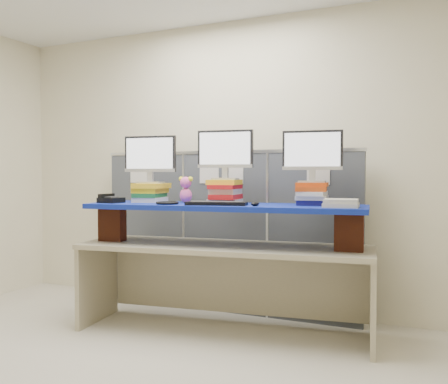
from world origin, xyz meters
The scene contains 18 objects.
room centered at (0.00, 0.00, 1.40)m, with size 5.00×4.00×2.80m.
cubicle_partition centered at (0.00, 1.78, 0.77)m, with size 2.60×0.06×1.53m.
desk centered at (0.26, 1.20, 0.58)m, with size 2.47×1.02×0.73m.
brick_pier_left centered at (-0.73, 1.02, 0.88)m, with size 0.21×0.12×0.29m, color #612815.
brick_pier_right centered at (1.25, 1.29, 0.88)m, with size 0.21×0.12×0.29m, color #612815.
blue_board centered at (0.26, 1.20, 1.04)m, with size 2.28×0.57×0.04m, color navy.
book_stack_left centered at (-0.47, 1.22, 1.15)m, with size 0.28×0.34×0.17m.
book_stack_center centered at (0.21, 1.32, 1.16)m, with size 0.29×0.33×0.20m.
book_stack_right centered at (0.93, 1.42, 1.16)m, with size 0.29×0.33×0.18m.
monitor_left centered at (-0.47, 1.22, 1.46)m, with size 0.48×0.16×0.41m.
monitor_center centered at (0.21, 1.32, 1.50)m, with size 0.48×0.16×0.41m.
monitor_right centered at (0.93, 1.42, 1.48)m, with size 0.48×0.16×0.41m.
keyboard centered at (0.25, 1.07, 1.08)m, with size 0.51×0.27×0.03m.
mouse centered at (0.56, 1.11, 1.08)m, with size 0.06×0.10×0.03m, color black.
desk_phone centered at (-0.71, 0.98, 1.09)m, with size 0.20×0.18×0.08m.
headset centered at (-0.17, 1.01, 1.07)m, with size 0.19×0.19×0.02m, color black.
plush_toy centered at (-0.13, 1.25, 1.18)m, with size 0.13×0.10×0.23m.
binder_stack centered at (1.20, 1.24, 1.09)m, with size 0.28×0.24×0.06m.
Camera 1 is at (1.95, -2.49, 1.32)m, focal length 40.00 mm.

